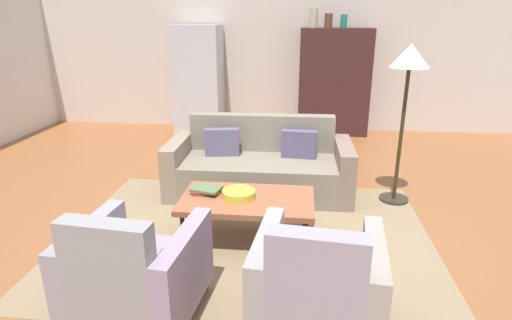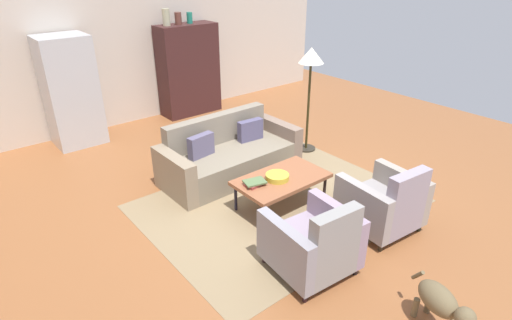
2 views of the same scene
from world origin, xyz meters
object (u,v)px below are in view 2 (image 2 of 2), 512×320
fruit_bowl (277,177)px  armchair_left (315,245)px  vase_tall (166,17)px  coffee_table (282,180)px  floor_lamp (311,65)px  vase_round (178,18)px  refrigerator (71,92)px  armchair_right (385,205)px  couch (228,156)px  vase_small (190,18)px  book_stack (255,183)px  cabinet (189,70)px  dog (441,303)px

fruit_bowl → armchair_left: bearing=-114.5°
vase_tall → coffee_table: bearing=-98.8°
armchair_left → floor_lamp: 3.27m
vase_round → refrigerator: 2.43m
armchair_left → vase_tall: bearing=81.9°
vase_tall → armchair_right: bearing=-90.2°
armchair_left → refrigerator: bearing=103.9°
vase_tall → couch: bearing=-102.6°
vase_small → couch: bearing=-112.1°
couch → book_stack: bearing=69.9°
couch → vase_small: vase_small is taller
armchair_right → vase_round: vase_round is taller
coffee_table → floor_lamp: 2.14m
vase_round → vase_small: bearing=0.0°
floor_lamp → cabinet: bearing=100.4°
book_stack → armchair_right: bearing=-51.4°
fruit_bowl → floor_lamp: floor_lamp is taller
fruit_bowl → book_stack: (-0.31, 0.07, -0.01)m
armchair_right → cabinet: 5.13m
vase_small → dog: 6.64m
vase_tall → refrigerator: bearing=-177.1°
cabinet → refrigerator: refrigerator is taller
cabinet → floor_lamp: cabinet is taller
armchair_right → refrigerator: refrigerator is taller
fruit_bowl → vase_tall: size_ratio=0.97×
vase_small → floor_lamp: bearing=-81.5°
fruit_bowl → vase_small: (1.18, 3.92, 1.45)m
floor_lamp → armchair_left: bearing=-134.1°
floor_lamp → vase_tall: bearing=108.0°
vase_round → vase_small: (0.25, 0.00, -0.01)m
fruit_bowl → dog: bearing=-95.8°
couch → vase_tall: vase_tall is taller
vase_small → dog: vase_small is taller
armchair_right → vase_round: bearing=92.7°
fruit_bowl → vase_tall: bearing=80.1°
refrigerator → vase_small: bearing=2.3°
vase_small → book_stack: bearing=-111.3°
couch → floor_lamp: 1.93m
floor_lamp → book_stack: bearing=-153.0°
vase_round → floor_lamp: bearing=-76.7°
coffee_table → vase_round: 4.29m
dog → refrigerator: bearing=-150.5°
couch → vase_small: bearing=-113.0°
dog → armchair_left: bearing=-146.5°
armchair_left → vase_round: size_ratio=3.87×
fruit_bowl → refrigerator: size_ratio=0.16×
couch → dog: (-0.32, -3.56, 0.03)m
couch → book_stack: 1.20m
armchair_right → book_stack: size_ratio=2.93×
couch → vase_tall: size_ratio=6.83×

